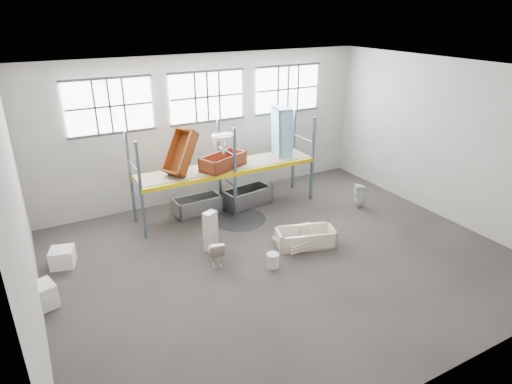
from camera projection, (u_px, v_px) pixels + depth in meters
floor at (282, 259)px, 12.08m from camera, size 12.00×10.00×0.10m
ceiling at (287, 69)px, 10.08m from camera, size 12.00×10.00×0.10m
wall_back at (207, 128)px, 15.16m from camera, size 12.00×0.10×5.00m
wall_front at (451, 269)px, 7.00m from camera, size 12.00×0.10×5.00m
wall_left at (18, 225)px, 8.42m from camera, size 0.10×10.00×5.00m
wall_right at (447, 140)px, 13.74m from camera, size 0.10×10.00×5.00m
window_left at (110, 106)px, 13.23m from camera, size 2.60×0.04×1.60m
window_mid at (207, 97)px, 14.64m from camera, size 2.60×0.04×1.60m
window_right at (288, 89)px, 16.05m from camera, size 2.60×0.04×1.60m
rack_upright_la at (141, 192)px, 12.49m from camera, size 0.08×0.08×3.00m
rack_upright_lb at (131, 178)px, 13.46m from camera, size 0.08×0.08×3.00m
rack_upright_ma at (235, 174)px, 13.81m from camera, size 0.08×0.08×3.00m
rack_upright_mb at (219, 163)px, 14.78m from camera, size 0.08×0.08×3.00m
rack_upright_ra at (313, 159)px, 15.13m from camera, size 0.08×0.08×3.00m
rack_upright_rb at (294, 150)px, 16.10m from camera, size 0.08×0.08×3.00m
rack_beam_front at (235, 174)px, 13.81m from camera, size 6.00×0.10×0.14m
rack_beam_back at (219, 163)px, 14.78m from camera, size 6.00×0.10×0.14m
shelf_deck at (227, 166)px, 14.27m from camera, size 5.90×1.10×0.03m
wet_patch at (238, 219)px, 14.24m from camera, size 1.80×1.80×0.00m
bathtub_beige at (305, 237)px, 12.58m from camera, size 1.83×1.25×0.49m
cistern_spare at (305, 230)px, 12.93m from camera, size 0.39×0.19×0.36m
sink_in_tub at (279, 239)px, 12.66m from camera, size 0.43×0.43×0.14m
toilet_beige at (215, 252)px, 11.65m from camera, size 0.52×0.75×0.71m
cistern_tall at (211, 231)px, 12.22m from camera, size 0.45×0.38×1.17m
toilet_white at (360, 196)px, 14.92m from camera, size 0.50×0.49×0.84m
steel_tub_left at (198, 205)px, 14.53m from camera, size 1.57×0.79×0.57m
steel_tub_right at (248, 197)px, 15.14m from camera, size 1.76×1.03×0.61m
rust_tub_flat at (223, 161)px, 13.98m from camera, size 1.71×1.30×0.44m
rust_tub_tilted at (180, 152)px, 13.30m from camera, size 1.35×1.19×1.42m
sink_on_shelf at (224, 153)px, 13.88m from camera, size 0.75×0.59×0.65m
blue_tub_upright at (282, 133)px, 14.94m from camera, size 0.71×0.92×1.78m
bucket at (273, 260)px, 11.55m from camera, size 0.44×0.44×0.38m
carton_near at (39, 297)px, 9.93m from camera, size 0.81×0.74×0.58m
carton_far at (62, 257)px, 11.58m from camera, size 0.73×0.73×0.49m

